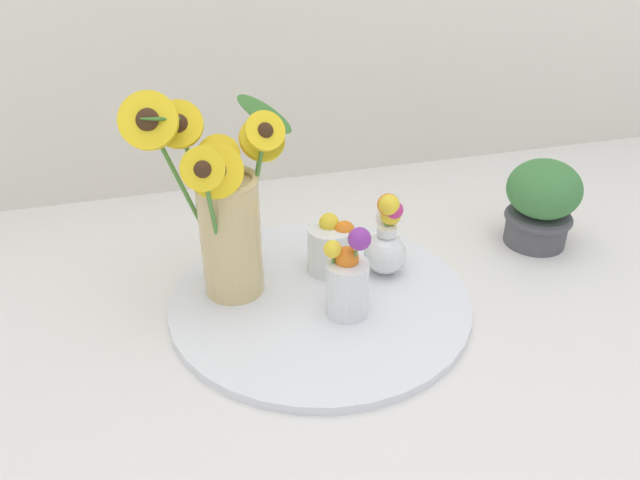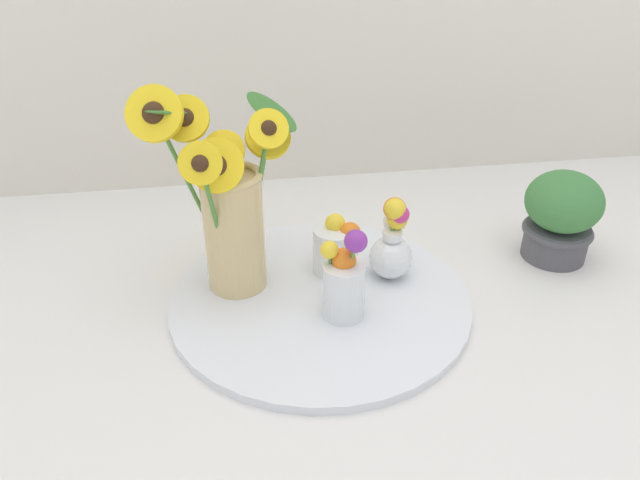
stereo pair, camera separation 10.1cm
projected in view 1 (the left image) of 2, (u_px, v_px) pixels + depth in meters
name	position (u px, v px, depth m)	size (l,w,h in m)	color
ground_plane	(343.00, 312.00, 1.06)	(6.00, 6.00, 0.00)	silver
serving_tray	(320.00, 300.00, 1.08)	(0.52, 0.52, 0.02)	silver
mason_jar_sunflowers	(225.00, 212.00, 1.01)	(0.29, 0.21, 0.37)	#D1B77A
vase_small_center	(345.00, 280.00, 1.00)	(0.07, 0.07, 0.16)	white
vase_bulb_right	(387.00, 238.00, 1.11)	(0.08, 0.09, 0.15)	white
vase_small_back	(331.00, 245.00, 1.12)	(0.08, 0.08, 0.11)	white
potted_plant	(542.00, 202.00, 1.21)	(0.14, 0.14, 0.18)	#4C4C51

